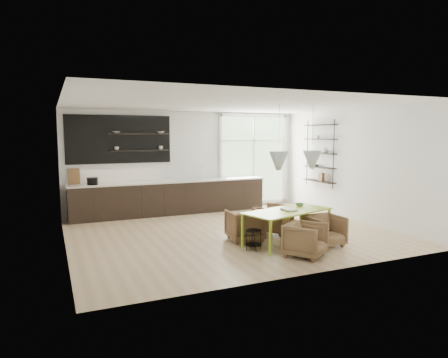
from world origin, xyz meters
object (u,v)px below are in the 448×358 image
(armchair_front_left, at_px, (305,240))
(armchair_front_right, at_px, (324,230))
(armchair_back_left, at_px, (245,225))
(armchair_back_right, at_px, (274,219))
(dining_table, at_px, (287,212))
(wire_stool, at_px, (254,237))

(armchair_front_left, height_order, armchair_front_right, armchair_front_right)
(armchair_back_left, bearing_deg, armchair_back_right, -155.82)
(armchair_back_right, relative_size, armchair_front_left, 1.03)
(armchair_back_right, distance_m, armchair_front_right, 1.37)
(armchair_front_right, bearing_deg, armchair_front_left, -149.98)
(armchair_front_left, bearing_deg, dining_table, 43.83)
(dining_table, distance_m, armchair_front_left, 0.99)
(dining_table, height_order, armchair_front_right, dining_table)
(dining_table, xyz_separation_m, armchair_back_left, (-0.70, 0.55, -0.31))
(armchair_front_left, xyz_separation_m, wire_stool, (-0.69, 0.73, -0.05))
(armchair_front_right, xyz_separation_m, wire_stool, (-1.46, 0.29, -0.05))
(armchair_back_left, distance_m, armchair_back_right, 0.95)
(armchair_back_right, xyz_separation_m, armchair_front_left, (-0.39, -1.76, -0.01))
(armchair_back_right, bearing_deg, wire_stool, 9.71)
(armchair_front_right, bearing_deg, armchair_back_left, 141.59)
(wire_stool, bearing_deg, armchair_front_left, -46.84)
(armchair_front_left, relative_size, wire_stool, 1.71)
(dining_table, distance_m, wire_stool, 0.97)
(armchair_front_left, distance_m, armchair_front_right, 0.89)
(dining_table, xyz_separation_m, armchair_back_right, (0.20, 0.85, -0.32))
(armchair_back_left, xyz_separation_m, armchair_front_left, (0.51, -1.46, -0.01))
(armchair_back_left, bearing_deg, dining_table, 147.64)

